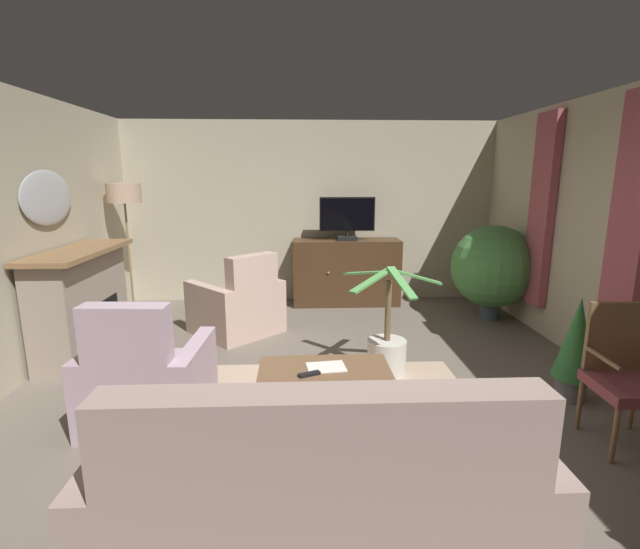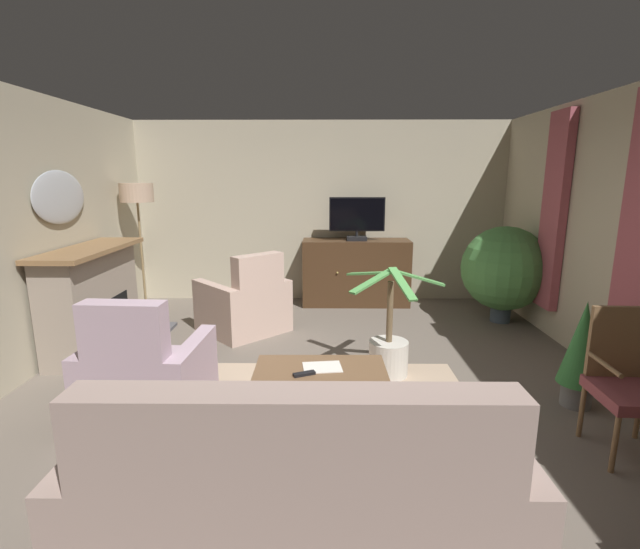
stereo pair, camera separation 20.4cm
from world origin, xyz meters
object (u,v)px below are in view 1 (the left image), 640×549
object	(u,v)px
wall_mirror_oval	(47,198)
potted_plant_on_hearth_side	(387,350)
folded_newspaper	(326,367)
floor_lamp	(125,201)
potted_plant_leafy_by_curtain	(576,344)
tv_remote	(309,374)
potted_plant_small_fern_corner	(493,267)
side_chair_tucked_against_wall	(624,373)
sofa_floral	(322,503)
armchair_facing_sofa	(238,307)
coffee_table	(324,374)
armchair_beside_cabinet	(148,383)
fireplace	(84,305)
television	(347,217)
tv_cabinet	(346,273)

from	to	relation	value
wall_mirror_oval	potted_plant_on_hearth_side	world-z (taller)	wall_mirror_oval
folded_newspaper	floor_lamp	xyz separation A→B (m)	(-2.54, 2.89, 1.14)
wall_mirror_oval	potted_plant_leafy_by_curtain	world-z (taller)	wall_mirror_oval
tv_remote	potted_plant_on_hearth_side	world-z (taller)	potted_plant_on_hearth_side
potted_plant_small_fern_corner	potted_plant_leafy_by_curtain	bearing A→B (deg)	-95.57
potted_plant_small_fern_corner	side_chair_tucked_against_wall	bearing A→B (deg)	-94.96
wall_mirror_oval	potted_plant_small_fern_corner	distance (m)	5.37
sofa_floral	armchair_facing_sofa	size ratio (longest dim) A/B	1.70
coffee_table	side_chair_tucked_against_wall	distance (m)	2.18
armchair_beside_cabinet	fireplace	bearing A→B (deg)	127.60
folded_newspaper	fireplace	bearing A→B (deg)	142.43
potted_plant_leafy_by_curtain	potted_plant_small_fern_corner	distance (m)	2.31
folded_newspaper	armchair_beside_cabinet	bearing A→B (deg)	171.92
wall_mirror_oval	fireplace	bearing A→B (deg)	-0.00
floor_lamp	coffee_table	bearing A→B (deg)	-49.00
coffee_table	potted_plant_leafy_by_curtain	world-z (taller)	potted_plant_leafy_by_curtain
television	armchair_facing_sofa	size ratio (longest dim) A/B	0.64
fireplace	potted_plant_leafy_by_curtain	bearing A→B (deg)	-15.10
tv_cabinet	potted_plant_small_fern_corner	bearing A→B (deg)	-24.04
armchair_beside_cabinet	armchair_facing_sofa	world-z (taller)	armchair_beside_cabinet
television	potted_plant_on_hearth_side	world-z (taller)	television
television	sofa_floral	bearing A→B (deg)	-97.13
tv_remote	folded_newspaper	xyz separation A→B (m)	(0.14, 0.14, -0.01)
sofa_floral	potted_plant_leafy_by_curtain	bearing A→B (deg)	36.06
tv_remote	folded_newspaper	size ratio (longest dim) A/B	0.57
wall_mirror_oval	armchair_facing_sofa	bearing A→B (deg)	18.12
tv_remote	potted_plant_leafy_by_curtain	xyz separation A→B (m)	(2.30, 0.38, 0.05)
fireplace	floor_lamp	world-z (taller)	floor_lamp
television	potted_plant_on_hearth_side	bearing A→B (deg)	-86.59
tv_remote	television	bearing A→B (deg)	-123.28
wall_mirror_oval	potted_plant_leafy_by_curtain	xyz separation A→B (m)	(4.96, -1.27, -1.19)
armchair_facing_sofa	sofa_floral	bearing A→B (deg)	-75.97
fireplace	potted_plant_leafy_by_curtain	distance (m)	4.88
armchair_facing_sofa	side_chair_tucked_against_wall	size ratio (longest dim) A/B	1.25
tv_remote	armchair_facing_sofa	size ratio (longest dim) A/B	0.13
television	potted_plant_on_hearth_side	distance (m)	2.73
folded_newspaper	sofa_floral	distance (m)	1.41
fireplace	television	size ratio (longest dim) A/B	2.04
fireplace	floor_lamp	distance (m)	1.72
sofa_floral	potted_plant_small_fern_corner	world-z (taller)	potted_plant_small_fern_corner
potted_plant_small_fern_corner	floor_lamp	xyz separation A→B (m)	(-4.92, 0.35, 0.87)
tv_remote	potted_plant_leafy_by_curtain	distance (m)	2.33
tv_remote	potted_plant_small_fern_corner	distance (m)	3.68
wall_mirror_oval	television	distance (m)	3.77
wall_mirror_oval	armchair_facing_sofa	distance (m)	2.35
fireplace	folded_newspaper	distance (m)	2.96
side_chair_tucked_against_wall	sofa_floral	bearing A→B (deg)	-155.44
tv_cabinet	television	distance (m)	0.85
sofa_floral	armchair_beside_cabinet	world-z (taller)	sofa_floral
potted_plant_leafy_by_curtain	television	bearing A→B (deg)	118.42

